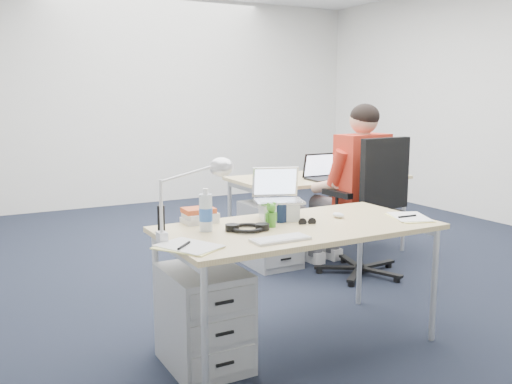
% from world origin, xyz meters
% --- Properties ---
extents(floor, '(7.00, 7.00, 0.00)m').
position_xyz_m(floor, '(0.00, 0.00, 0.00)').
color(floor, black).
rests_on(floor, ground).
extents(room, '(6.02, 7.02, 2.80)m').
position_xyz_m(room, '(0.00, 0.00, 1.71)').
color(room, silver).
rests_on(room, ground).
extents(desk_near, '(1.60, 0.80, 0.73)m').
position_xyz_m(desk_near, '(-0.87, -1.36, 0.68)').
color(desk_near, tan).
rests_on(desk_near, ground).
extents(desk_far, '(1.60, 0.80, 0.73)m').
position_xyz_m(desk_far, '(0.40, 0.26, 0.68)').
color(desk_far, tan).
rests_on(desk_far, ground).
extents(office_chair, '(0.77, 0.77, 1.15)m').
position_xyz_m(office_chair, '(0.33, -0.51, 0.33)').
color(office_chair, black).
rests_on(office_chair, ground).
extents(seated_person, '(0.46, 0.79, 1.40)m').
position_xyz_m(seated_person, '(0.32, -0.31, 0.70)').
color(seated_person, red).
rests_on(seated_person, ground).
extents(drawer_pedestal_near, '(0.40, 0.50, 0.55)m').
position_xyz_m(drawer_pedestal_near, '(-1.47, -1.35, 0.28)').
color(drawer_pedestal_near, '#9C9EA1').
rests_on(drawer_pedestal_near, ground).
extents(drawer_pedestal_far, '(0.40, 0.50, 0.55)m').
position_xyz_m(drawer_pedestal_far, '(-0.20, 0.11, 0.28)').
color(drawer_pedestal_far, '#9C9EA1').
rests_on(drawer_pedestal_far, ground).
extents(silver_laptop, '(0.35, 0.31, 0.30)m').
position_xyz_m(silver_laptop, '(-0.88, -1.17, 0.88)').
color(silver_laptop, silver).
rests_on(silver_laptop, desk_near).
extents(wireless_keyboard, '(0.31, 0.13, 0.02)m').
position_xyz_m(wireless_keyboard, '(-1.14, -1.61, 0.74)').
color(wireless_keyboard, white).
rests_on(wireless_keyboard, desk_near).
extents(computer_mouse, '(0.06, 0.09, 0.03)m').
position_xyz_m(computer_mouse, '(-0.54, -1.31, 0.75)').
color(computer_mouse, white).
rests_on(computer_mouse, desk_near).
extents(headphones, '(0.30, 0.27, 0.04)m').
position_xyz_m(headphones, '(-1.19, -1.33, 0.75)').
color(headphones, black).
rests_on(headphones, desk_near).
extents(can_koozie, '(0.09, 0.09, 0.12)m').
position_xyz_m(can_koozie, '(-0.91, -1.24, 0.79)').
color(can_koozie, '#14203E').
rests_on(can_koozie, desk_near).
extents(water_bottle, '(0.09, 0.09, 0.24)m').
position_xyz_m(water_bottle, '(-1.40, -1.23, 0.85)').
color(water_bottle, silver).
rests_on(water_bottle, desk_near).
extents(bear_figurine, '(0.08, 0.06, 0.15)m').
position_xyz_m(bear_figurine, '(-1.03, -1.32, 0.80)').
color(bear_figurine, '#2C8022').
rests_on(bear_figurine, desk_near).
extents(book_stack, '(0.23, 0.20, 0.09)m').
position_xyz_m(book_stack, '(-1.34, -1.02, 0.77)').
color(book_stack, silver).
rests_on(book_stack, desk_near).
extents(cordless_phone, '(0.05, 0.04, 0.15)m').
position_xyz_m(cordless_phone, '(-1.62, -1.14, 0.80)').
color(cordless_phone, black).
rests_on(cordless_phone, desk_near).
extents(papers_left, '(0.33, 0.37, 0.01)m').
position_xyz_m(papers_left, '(-1.62, -1.52, 0.74)').
color(papers_left, '#FFFB93').
rests_on(papers_left, desk_near).
extents(papers_right, '(0.29, 0.34, 0.01)m').
position_xyz_m(papers_right, '(-0.17, -1.53, 0.73)').
color(papers_right, '#FFFB93').
rests_on(papers_right, desk_near).
extents(sunglasses, '(0.12, 0.08, 0.02)m').
position_xyz_m(sunglasses, '(-0.81, -1.36, 0.74)').
color(sunglasses, black).
rests_on(sunglasses, desk_near).
extents(desk_lamp, '(0.41, 0.28, 0.44)m').
position_xyz_m(desk_lamp, '(-1.56, -1.35, 0.95)').
color(desk_lamp, silver).
rests_on(desk_lamp, desk_near).
extents(dark_laptop, '(0.34, 0.33, 0.24)m').
position_xyz_m(dark_laptop, '(0.33, 0.03, 0.85)').
color(dark_laptop, black).
rests_on(dark_laptop, desk_far).
extents(far_cup, '(0.08, 0.08, 0.09)m').
position_xyz_m(far_cup, '(0.90, 0.42, 0.77)').
color(far_cup, white).
rests_on(far_cup, desk_far).
extents(far_papers, '(0.30, 0.37, 0.01)m').
position_xyz_m(far_papers, '(-0.05, 0.37, 0.73)').
color(far_papers, white).
rests_on(far_papers, desk_far).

